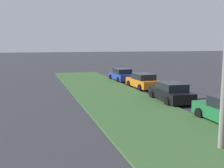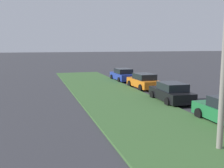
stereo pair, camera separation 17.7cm
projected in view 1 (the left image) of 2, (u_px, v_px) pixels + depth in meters
grass_median at (188, 144)px, 11.40m from camera, size 60.00×6.00×0.12m
parked_car_black at (171, 92)px, 19.92m from camera, size 4.37×2.16×1.47m
parked_car_orange at (143, 81)px, 26.01m from camera, size 4.37×2.15×1.47m
parked_car_blue at (122, 75)px, 31.35m from camera, size 4.35×2.11×1.47m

